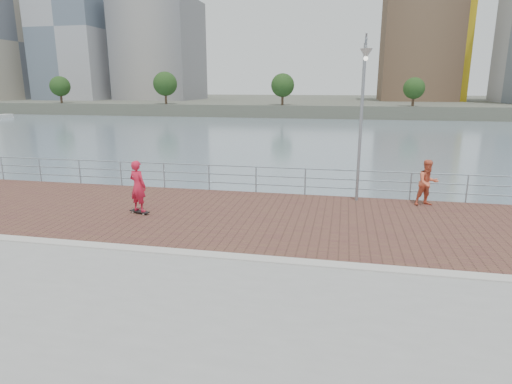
% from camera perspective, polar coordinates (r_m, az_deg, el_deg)
% --- Properties ---
extents(water, '(400.00, 400.00, 0.00)m').
position_cam_1_polar(water, '(12.22, -1.98, -17.52)').
color(water, slate).
rests_on(water, ground).
extents(brick_lane, '(40.00, 6.80, 0.02)m').
position_cam_1_polar(brick_lane, '(14.60, 1.27, -3.42)').
color(brick_lane, brown).
rests_on(brick_lane, seawall).
extents(curb, '(40.00, 0.40, 0.06)m').
position_cam_1_polar(curb, '(11.29, -2.07, -8.70)').
color(curb, '#B7B5AD').
rests_on(curb, seawall).
extents(far_shore, '(320.00, 95.00, 2.50)m').
position_cam_1_polar(far_shore, '(132.73, 10.76, 11.60)').
color(far_shore, '#4C5142').
rests_on(far_shore, ground).
extents(guardrail, '(39.06, 0.06, 1.13)m').
position_cam_1_polar(guardrail, '(17.68, 3.27, 1.94)').
color(guardrail, '#8C9EA8').
rests_on(guardrail, brick_lane).
extents(street_lamp, '(0.43, 1.25, 5.90)m').
position_cam_1_polar(street_lamp, '(16.19, 14.11, 12.93)').
color(street_lamp, gray).
rests_on(street_lamp, brick_lane).
extents(skateboard, '(0.80, 0.42, 0.09)m').
position_cam_1_polar(skateboard, '(15.54, -15.26, -2.53)').
color(skateboard, black).
rests_on(skateboard, brick_lane).
extents(skateboarder, '(0.76, 0.61, 1.80)m').
position_cam_1_polar(skateboarder, '(15.32, -15.48, 0.75)').
color(skateboarder, red).
rests_on(skateboarder, skateboard).
extents(bystander, '(1.01, 0.91, 1.72)m').
position_cam_1_polar(bystander, '(17.07, 21.91, 1.15)').
color(bystander, '#DD6241').
rests_on(bystander, brick_lane).
extents(skyline, '(233.00, 41.00, 69.32)m').
position_cam_1_polar(skyline, '(120.27, 28.59, 21.60)').
color(skyline, '#ADA38E').
rests_on(skyline, far_shore).
extents(shoreline_trees, '(144.22, 5.02, 6.69)m').
position_cam_1_polar(shoreline_trees, '(87.19, 9.37, 13.77)').
color(shoreline_trees, '#473323').
rests_on(shoreline_trees, far_shore).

